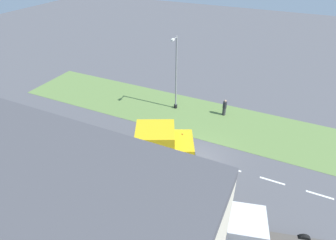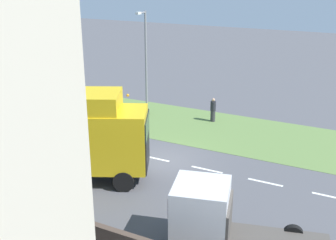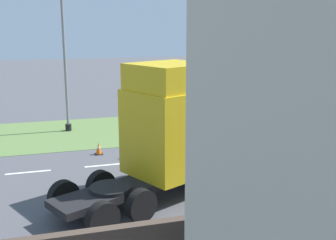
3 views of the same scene
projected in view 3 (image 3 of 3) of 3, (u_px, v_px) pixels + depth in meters
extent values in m
plane|color=#515156|center=(190.00, 157.00, 19.33)|extent=(120.00, 120.00, 0.00)
cube|color=#607F42|center=(157.00, 127.00, 24.93)|extent=(7.00, 44.00, 0.01)
cube|color=white|center=(28.00, 172.00, 17.36)|extent=(0.16, 1.80, 0.00)
cube|color=white|center=(106.00, 165.00, 18.25)|extent=(0.16, 1.80, 0.00)
cube|color=white|center=(176.00, 159.00, 19.13)|extent=(0.16, 1.80, 0.00)
cube|color=white|center=(240.00, 153.00, 20.02)|extent=(0.16, 1.80, 0.00)
cube|color=white|center=(298.00, 147.00, 20.90)|extent=(0.16, 1.80, 0.00)
cube|color=#4C3D33|center=(308.00, 231.00, 10.73)|extent=(0.25, 24.00, 1.64)
cube|color=black|center=(149.00, 181.00, 14.54)|extent=(4.29, 6.98, 0.24)
cube|color=gold|center=(183.00, 129.00, 15.23)|extent=(3.90, 4.58, 2.98)
cube|color=black|center=(218.00, 137.00, 16.67)|extent=(1.91, 0.96, 1.67)
cube|color=black|center=(219.00, 104.00, 16.38)|extent=(2.02, 1.01, 0.95)
cube|color=gold|center=(171.00, 76.00, 14.41)|extent=(3.20, 3.30, 0.90)
sphere|color=orange|center=(220.00, 60.00, 14.96)|extent=(0.14, 0.14, 0.14)
cylinder|color=black|center=(111.00, 188.00, 13.46)|extent=(1.80, 1.80, 0.12)
cylinder|color=black|center=(179.00, 162.00, 17.01)|extent=(0.74, 1.08, 1.04)
cylinder|color=black|center=(221.00, 177.00, 15.38)|extent=(0.74, 1.08, 1.04)
cylinder|color=black|center=(101.00, 185.00, 14.58)|extent=(0.74, 1.08, 1.04)
cylinder|color=black|center=(141.00, 205.00, 12.94)|extent=(0.74, 1.08, 1.04)
cylinder|color=black|center=(64.00, 196.00, 13.65)|extent=(0.74, 1.08, 1.04)
cylinder|color=black|center=(103.00, 219.00, 12.02)|extent=(0.74, 1.08, 1.04)
cylinder|color=black|center=(68.00, 127.00, 24.09)|extent=(0.34, 0.34, 0.40)
cylinder|color=gray|center=(65.00, 64.00, 23.30)|extent=(0.16, 0.16, 7.59)
cylinder|color=#333338|center=(149.00, 116.00, 26.16)|extent=(0.34, 0.34, 0.84)
cylinder|color=#26262D|center=(149.00, 104.00, 25.99)|extent=(0.39, 0.39, 0.66)
sphere|color=tan|center=(149.00, 97.00, 25.89)|extent=(0.23, 0.23, 0.23)
cube|color=black|center=(99.00, 154.00, 19.77)|extent=(0.36, 0.36, 0.03)
cone|color=orange|center=(99.00, 148.00, 19.71)|extent=(0.28, 0.28, 0.55)
cylinder|color=white|center=(99.00, 147.00, 19.70)|extent=(0.17, 0.17, 0.07)
cube|color=black|center=(126.00, 158.00, 19.18)|extent=(0.36, 0.36, 0.03)
cone|color=orange|center=(126.00, 152.00, 19.12)|extent=(0.28, 0.28, 0.55)
cylinder|color=white|center=(126.00, 151.00, 19.11)|extent=(0.17, 0.17, 0.07)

